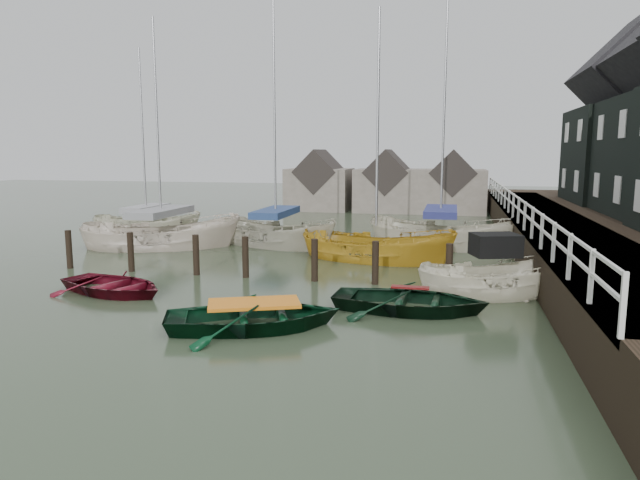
% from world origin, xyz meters
% --- Properties ---
extents(ground, '(120.00, 120.00, 0.00)m').
position_xyz_m(ground, '(0.00, 0.00, 0.00)').
color(ground, '#293421').
rests_on(ground, ground).
extents(pier, '(3.04, 32.00, 2.70)m').
position_xyz_m(pier, '(9.48, 10.00, 0.71)').
color(pier, black).
rests_on(pier, ground).
extents(mooring_pilings, '(13.72, 0.22, 1.80)m').
position_xyz_m(mooring_pilings, '(-1.11, 3.00, 0.50)').
color(mooring_pilings, black).
rests_on(mooring_pilings, ground).
extents(far_sheds, '(14.00, 4.08, 4.39)m').
position_xyz_m(far_sheds, '(0.83, 26.00, 1.86)').
color(far_sheds, '#665B51').
rests_on(far_sheds, ground).
extents(rowboat_red, '(4.34, 3.66, 0.77)m').
position_xyz_m(rowboat_red, '(-4.29, 0.03, 0.00)').
color(rowboat_red, '#570C19').
rests_on(rowboat_red, ground).
extents(rowboat_green, '(5.01, 4.37, 0.87)m').
position_xyz_m(rowboat_green, '(0.99, -2.27, 0.00)').
color(rowboat_green, black).
rests_on(rowboat_green, ground).
extents(rowboat_dkgreen, '(4.23, 3.11, 0.85)m').
position_xyz_m(rowboat_dkgreen, '(4.52, 0.09, 0.00)').
color(rowboat_dkgreen, black).
rests_on(rowboat_dkgreen, ground).
extents(motorboat, '(4.88, 3.07, 2.72)m').
position_xyz_m(motorboat, '(6.80, 2.16, 0.09)').
color(motorboat, silver).
rests_on(motorboat, ground).
extents(sailboat_a, '(7.40, 4.97, 11.15)m').
position_xyz_m(sailboat_a, '(-6.95, 7.89, 0.06)').
color(sailboat_a, beige).
rests_on(sailboat_a, ground).
extents(sailboat_b, '(7.01, 4.82, 12.37)m').
position_xyz_m(sailboat_b, '(-2.22, 9.62, 0.06)').
color(sailboat_b, '#BCB6A0').
rests_on(sailboat_b, ground).
extents(sailboat_c, '(6.74, 3.73, 10.72)m').
position_xyz_m(sailboat_c, '(2.67, 7.15, 0.01)').
color(sailboat_c, '#BB8E23').
rests_on(sailboat_c, ground).
extents(sailboat_d, '(7.40, 4.74, 11.97)m').
position_xyz_m(sailboat_d, '(5.05, 10.95, 0.06)').
color(sailboat_d, beige).
rests_on(sailboat_d, ground).
extents(sailboat_e, '(5.97, 2.93, 10.39)m').
position_xyz_m(sailboat_e, '(-9.79, 11.54, 0.07)').
color(sailboat_e, beige).
rests_on(sailboat_e, ground).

